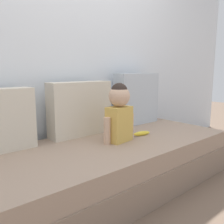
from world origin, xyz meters
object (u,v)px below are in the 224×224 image
(throw_pillow_right, at_px, (137,99))
(toddler, at_px, (119,111))
(couch, at_px, (106,167))
(banana, at_px, (142,133))
(throw_pillow_center, at_px, (80,109))

(throw_pillow_right, distance_m, toddler, 0.71)
(couch, xyz_separation_m, throw_pillow_right, (0.73, 0.36, 0.47))
(couch, xyz_separation_m, toddler, (0.13, -0.02, 0.45))
(couch, relative_size, toddler, 4.88)
(throw_pillow_right, height_order, toddler, throw_pillow_right)
(couch, xyz_separation_m, banana, (0.40, -0.02, 0.22))
(throw_pillow_center, bearing_deg, couch, -90.00)
(toddler, relative_size, banana, 2.83)
(couch, distance_m, toddler, 0.47)
(throw_pillow_center, xyz_separation_m, throw_pillow_right, (0.73, 0.00, 0.03))
(couch, bearing_deg, toddler, -6.79)
(couch, relative_size, banana, 13.80)
(toddler, bearing_deg, throw_pillow_right, 32.07)
(couch, relative_size, throw_pillow_right, 4.31)
(throw_pillow_right, bearing_deg, couch, -153.63)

